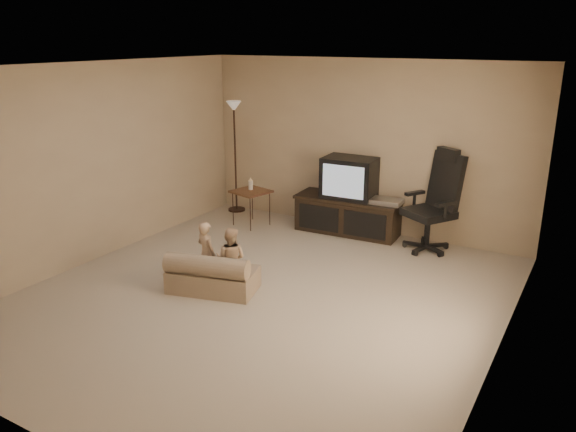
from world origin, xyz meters
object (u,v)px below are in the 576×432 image
side_table (251,192)px  toddler_right (231,259)px  tv_stand (349,202)px  child_sofa (212,276)px  office_chair (433,214)px  toddler_left (207,253)px  floor_lamp (234,132)px

side_table → toddler_right: (1.09, -2.04, -0.16)m
tv_stand → child_sofa: tv_stand is taller
office_chair → toddler_left: size_ratio=1.79×
toddler_right → office_chair: bearing=-138.4°
office_chair → side_table: size_ratio=1.86×
office_chair → toddler_right: size_ratio=1.85×
tv_stand → office_chair: 1.27m
side_table → toddler_left: toddler_left is taller
toddler_left → toddler_right: (0.33, 0.03, -0.01)m
side_table → tv_stand: bearing=17.5°
tv_stand → side_table: size_ratio=2.15×
floor_lamp → child_sofa: (1.57, -2.71, -1.13)m
toddler_right → toddler_left: bearing=-10.2°
office_chair → floor_lamp: (-3.34, 0.12, 0.82)m
tv_stand → office_chair: (1.27, -0.07, 0.03)m
tv_stand → toddler_left: tv_stand is taller
side_table → floor_lamp: floor_lamp is taller
floor_lamp → child_sofa: floor_lamp is taller
office_chair → toddler_left: office_chair is taller
child_sofa → toddler_left: toddler_left is taller
office_chair → child_sofa: office_chair is taller
tv_stand → toddler_left: bearing=-107.9°
side_table → child_sofa: side_table is taller
tv_stand → child_sofa: bearing=-103.7°
floor_lamp → toddler_right: (1.73, -2.55, -0.95)m
office_chair → child_sofa: bearing=-93.3°
tv_stand → floor_lamp: (-2.07, 0.06, 0.85)m
tv_stand → toddler_right: tv_stand is taller
side_table → floor_lamp: (-0.64, 0.51, 0.79)m
side_table → toddler_right: size_ratio=0.99×
side_table → toddler_left: (0.76, -2.07, -0.15)m
floor_lamp → toddler_left: floor_lamp is taller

